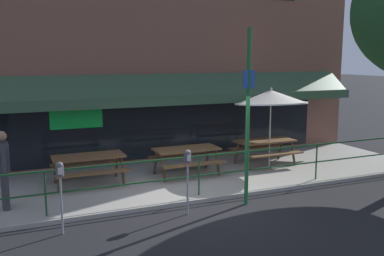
{
  "coord_description": "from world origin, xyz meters",
  "views": [
    {
      "loc": [
        -4.01,
        -8.62,
        3.33
      ],
      "look_at": [
        0.38,
        1.6,
        1.5
      ],
      "focal_mm": 40.0,
      "sensor_mm": 36.0,
      "label": 1
    }
  ],
  "objects_px": {
    "parking_meter_near": "(60,176)",
    "street_sign_pole": "(248,116)",
    "picnic_table_centre": "(186,154)",
    "patio_umbrella_right": "(271,97)",
    "picnic_table_left": "(89,161)",
    "picnic_table_right": "(265,145)",
    "pedestrian_walking": "(3,166)",
    "parking_meter_far": "(188,162)"
  },
  "relations": [
    {
      "from": "picnic_table_left",
      "to": "parking_meter_near",
      "type": "distance_m",
      "value": 2.98
    },
    {
      "from": "picnic_table_left",
      "to": "picnic_table_centre",
      "type": "distance_m",
      "value": 2.65
    },
    {
      "from": "picnic_table_centre",
      "to": "pedestrian_walking",
      "type": "relative_size",
      "value": 1.05
    },
    {
      "from": "patio_umbrella_right",
      "to": "street_sign_pole",
      "type": "distance_m",
      "value": 3.27
    },
    {
      "from": "picnic_table_centre",
      "to": "parking_meter_far",
      "type": "distance_m",
      "value": 2.81
    },
    {
      "from": "picnic_table_centre",
      "to": "picnic_table_right",
      "type": "relative_size",
      "value": 1.0
    },
    {
      "from": "parking_meter_near",
      "to": "picnic_table_right",
      "type": "bearing_deg",
      "value": 23.53
    },
    {
      "from": "parking_meter_near",
      "to": "parking_meter_far",
      "type": "xyz_separation_m",
      "value": [
        2.6,
        0.03,
        0.0
      ]
    },
    {
      "from": "picnic_table_right",
      "to": "parking_meter_near",
      "type": "distance_m",
      "value": 6.87
    },
    {
      "from": "patio_umbrella_right",
      "to": "picnic_table_centre",
      "type": "bearing_deg",
      "value": 177.75
    },
    {
      "from": "picnic_table_centre",
      "to": "parking_meter_near",
      "type": "height_order",
      "value": "parking_meter_near"
    },
    {
      "from": "patio_umbrella_right",
      "to": "pedestrian_walking",
      "type": "distance_m",
      "value": 7.41
    },
    {
      "from": "patio_umbrella_right",
      "to": "pedestrian_walking",
      "type": "height_order",
      "value": "patio_umbrella_right"
    },
    {
      "from": "picnic_table_centre",
      "to": "patio_umbrella_right",
      "type": "height_order",
      "value": "patio_umbrella_right"
    },
    {
      "from": "picnic_table_left",
      "to": "pedestrian_walking",
      "type": "height_order",
      "value": "pedestrian_walking"
    },
    {
      "from": "parking_meter_near",
      "to": "patio_umbrella_right",
      "type": "bearing_deg",
      "value": 21.68
    },
    {
      "from": "pedestrian_walking",
      "to": "parking_meter_far",
      "type": "bearing_deg",
      "value": -24.18
    },
    {
      "from": "patio_umbrella_right",
      "to": "picnic_table_left",
      "type": "bearing_deg",
      "value": 177.08
    },
    {
      "from": "picnic_table_centre",
      "to": "patio_umbrella_right",
      "type": "xyz_separation_m",
      "value": [
        2.65,
        -0.1,
        1.47
      ]
    },
    {
      "from": "patio_umbrella_right",
      "to": "parking_meter_near",
      "type": "xyz_separation_m",
      "value": [
        -6.29,
        -2.5,
        -1.03
      ]
    },
    {
      "from": "pedestrian_walking",
      "to": "parking_meter_near",
      "type": "distance_m",
      "value": 1.91
    },
    {
      "from": "picnic_table_left",
      "to": "street_sign_pole",
      "type": "relative_size",
      "value": 0.45
    },
    {
      "from": "picnic_table_left",
      "to": "picnic_table_centre",
      "type": "relative_size",
      "value": 1.0
    },
    {
      "from": "picnic_table_right",
      "to": "parking_meter_near",
      "type": "relative_size",
      "value": 1.27
    },
    {
      "from": "pedestrian_walking",
      "to": "street_sign_pole",
      "type": "height_order",
      "value": "street_sign_pole"
    },
    {
      "from": "picnic_table_left",
      "to": "parking_meter_near",
      "type": "bearing_deg",
      "value": -109.71
    },
    {
      "from": "pedestrian_walking",
      "to": "parking_meter_near",
      "type": "height_order",
      "value": "pedestrian_walking"
    },
    {
      "from": "picnic_table_right",
      "to": "parking_meter_far",
      "type": "height_order",
      "value": "parking_meter_far"
    },
    {
      "from": "picnic_table_left",
      "to": "patio_umbrella_right",
      "type": "distance_m",
      "value": 5.5
    },
    {
      "from": "picnic_table_left",
      "to": "parking_meter_near",
      "type": "xyz_separation_m",
      "value": [
        -0.99,
        -2.77,
        0.44
      ]
    },
    {
      "from": "street_sign_pole",
      "to": "picnic_table_right",
      "type": "bearing_deg",
      "value": 50.17
    },
    {
      "from": "picnic_table_right",
      "to": "pedestrian_walking",
      "type": "distance_m",
      "value": 7.36
    },
    {
      "from": "patio_umbrella_right",
      "to": "parking_meter_far",
      "type": "height_order",
      "value": "patio_umbrella_right"
    },
    {
      "from": "parking_meter_near",
      "to": "parking_meter_far",
      "type": "bearing_deg",
      "value": 0.64
    },
    {
      "from": "parking_meter_far",
      "to": "street_sign_pole",
      "type": "bearing_deg",
      "value": 2.38
    },
    {
      "from": "picnic_table_left",
      "to": "picnic_table_right",
      "type": "height_order",
      "value": "same"
    },
    {
      "from": "parking_meter_far",
      "to": "patio_umbrella_right",
      "type": "bearing_deg",
      "value": 33.82
    },
    {
      "from": "pedestrian_walking",
      "to": "street_sign_pole",
      "type": "relative_size",
      "value": 0.43
    },
    {
      "from": "picnic_table_right",
      "to": "parking_meter_far",
      "type": "distance_m",
      "value": 4.6
    },
    {
      "from": "parking_meter_near",
      "to": "street_sign_pole",
      "type": "distance_m",
      "value": 4.18
    },
    {
      "from": "patio_umbrella_right",
      "to": "picnic_table_right",
      "type": "bearing_deg",
      "value": 90.0
    },
    {
      "from": "street_sign_pole",
      "to": "picnic_table_left",
      "type": "bearing_deg",
      "value": 139.05
    }
  ]
}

